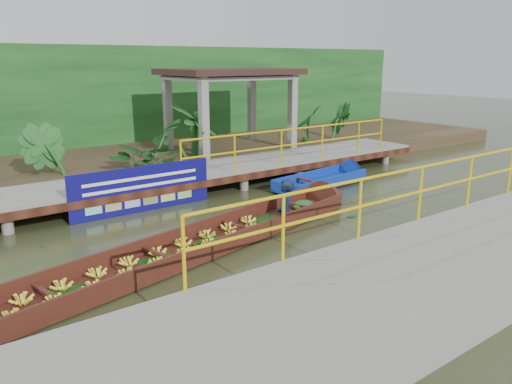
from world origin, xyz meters
TOP-DOWN VIEW (x-y plane):
  - ground at (0.00, 0.00)m, footprint 80.00×80.00m
  - land_strip at (0.00, 7.50)m, footprint 30.00×8.00m
  - far_dock at (0.02, 3.43)m, footprint 16.00×2.06m
  - near_dock at (1.00, -4.20)m, footprint 18.00×2.40m
  - pavilion at (3.00, 6.30)m, footprint 4.40×3.00m
  - foliage_backdrop at (0.00, 10.00)m, footprint 30.00×0.80m
  - vendor_boat at (-1.98, -0.46)m, footprint 9.95×3.02m
  - moored_blue_boat at (3.77, 1.77)m, footprint 3.65×1.33m
  - blue_banner at (-2.08, 2.48)m, footprint 3.49×0.04m
  - tropical_plants at (0.97, 5.30)m, footprint 14.21×1.21m

SIDE VIEW (x-z plane):
  - ground at x=0.00m, z-range 0.00..0.00m
  - moored_blue_boat at x=3.77m, z-range -0.27..0.58m
  - land_strip at x=0.00m, z-range 0.00..0.45m
  - vendor_boat at x=-1.98m, z-range -0.83..1.28m
  - near_dock at x=1.00m, z-range -0.56..1.16m
  - far_dock at x=0.02m, z-range -0.35..1.30m
  - blue_banner at x=-2.08m, z-range 0.01..1.10m
  - tropical_plants at x=0.97m, z-range 0.45..1.96m
  - foliage_backdrop at x=0.00m, z-range 0.00..4.00m
  - pavilion at x=3.00m, z-range 1.32..4.32m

